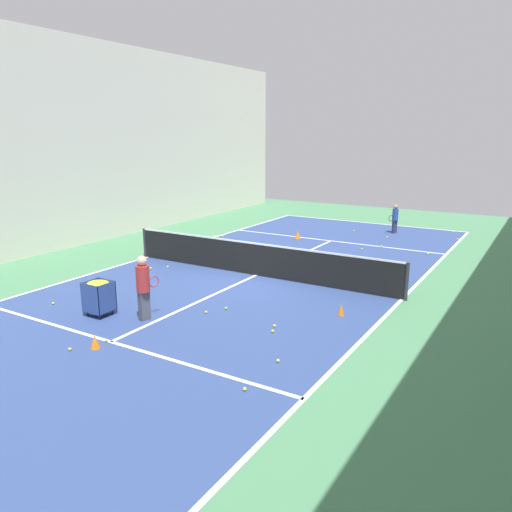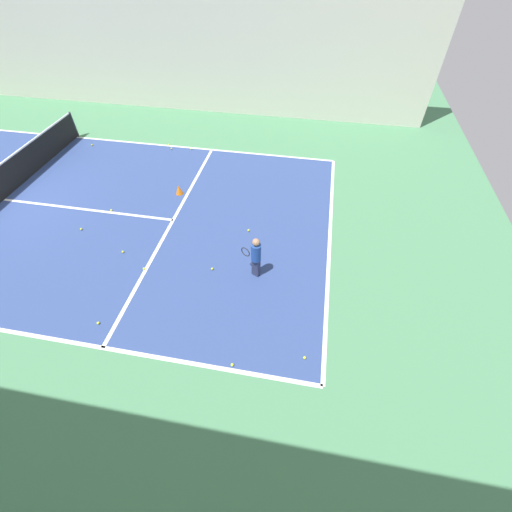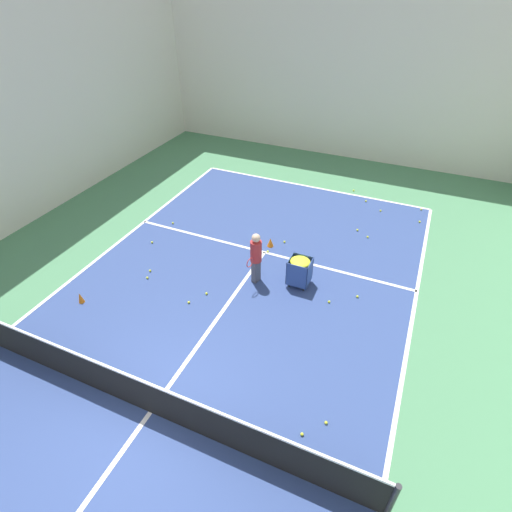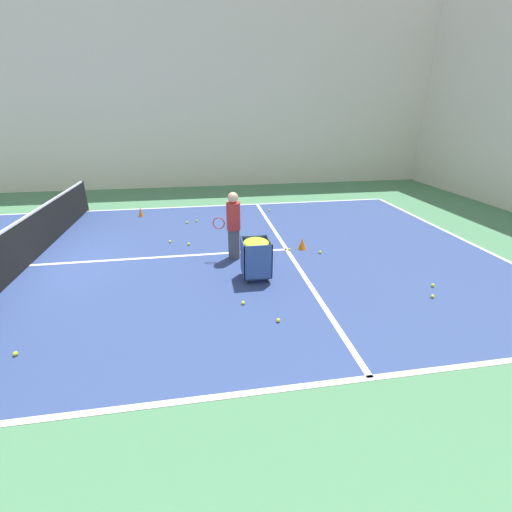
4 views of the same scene
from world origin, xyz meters
name	(u,v)px [view 1 (image 1 of 4)]	position (x,y,z in m)	size (l,w,h in m)	color
ground_plane	(256,275)	(0.00, 0.00, 0.00)	(33.52, 33.52, 0.00)	#477F56
court_playing_area	(256,275)	(0.00, 0.00, 0.00)	(9.27, 22.19, 0.00)	navy
line_baseline_near	(370,223)	(0.00, -11.09, 0.01)	(9.27, 0.10, 0.00)	white
line_sideline_left	(402,300)	(-4.64, 0.00, 0.01)	(0.10, 22.19, 0.00)	white
line_sideline_right	(148,257)	(4.64, 0.00, 0.01)	(0.10, 22.19, 0.00)	white
line_service_near	(331,241)	(0.00, -6.10, 0.01)	(9.27, 0.10, 0.00)	white
line_service_far	(111,342)	(0.00, 6.10, 0.01)	(9.27, 0.10, 0.00)	white
line_centre_service	(256,275)	(0.00, 0.00, 0.01)	(0.10, 12.20, 0.00)	white
hall_enclosure_right	(70,144)	(8.38, 0.00, 4.01)	(0.15, 29.82, 8.02)	silver
tennis_net	(256,259)	(0.00, 0.00, 0.55)	(9.57, 0.10, 1.06)	#2D2D33
player_near_baseline	(395,217)	(-1.80, -9.14, 0.75)	(0.35, 0.61, 1.30)	#2D3351
coach_at_net	(143,283)	(0.30, 4.72, 0.92)	(0.39, 0.68, 1.60)	#4C4C56
ball_cart	(98,291)	(1.49, 5.06, 0.63)	(0.61, 0.58, 0.89)	#2D478C
training_cone_0	(298,234)	(1.43, -5.83, 0.17)	(0.25, 0.25, 0.34)	orange
training_cone_1	(341,309)	(-3.67, 1.99, 0.16)	(0.16, 0.16, 0.32)	orange
training_cone_2	(95,342)	(0.03, 6.50, 0.15)	(0.21, 0.21, 0.29)	orange
tennis_ball_0	(458,239)	(-4.52, -9.11, 0.04)	(0.07, 0.07, 0.07)	yellow
tennis_ball_1	(387,237)	(-1.85, -7.92, 0.04)	(0.07, 0.07, 0.07)	yellow
tennis_ball_2	(382,246)	(-2.19, -6.06, 0.04)	(0.07, 0.07, 0.07)	yellow
tennis_ball_3	(307,250)	(0.08, -3.93, 0.04)	(0.07, 0.07, 0.07)	yellow
tennis_ball_4	(273,331)	(-2.75, 3.83, 0.04)	(0.07, 0.07, 0.07)	yellow
tennis_ball_5	(86,302)	(2.50, 4.66, 0.04)	(0.07, 0.07, 0.07)	yellow
tennis_ball_6	(428,254)	(-4.06, -5.69, 0.04)	(0.07, 0.07, 0.07)	yellow
tennis_ball_7	(168,267)	(3.01, 0.77, 0.04)	(0.07, 0.07, 0.07)	yellow
tennis_ball_8	(53,303)	(3.15, 5.17, 0.04)	(0.07, 0.07, 0.07)	yellow
tennis_ball_10	(106,340)	(0.09, 6.15, 0.04)	(0.07, 0.07, 0.07)	yellow
tennis_ball_11	(206,312)	(-0.71, 3.61, 0.04)	(0.07, 0.07, 0.07)	yellow
tennis_ball_12	(374,277)	(-3.33, -1.60, 0.04)	(0.07, 0.07, 0.07)	yellow
tennis_ball_13	(226,308)	(-0.98, 3.11, 0.04)	(0.07, 0.07, 0.07)	yellow
tennis_ball_15	(453,232)	(-4.07, -10.66, 0.04)	(0.07, 0.07, 0.07)	yellow
tennis_ball_17	(354,231)	(-0.09, -8.60, 0.04)	(0.07, 0.07, 0.07)	yellow
tennis_ball_18	(70,349)	(0.39, 6.86, 0.04)	(0.07, 0.07, 0.07)	yellow
tennis_ball_19	(327,256)	(-0.97, -3.45, 0.04)	(0.07, 0.07, 0.07)	yellow
tennis_ball_21	(278,361)	(-3.59, 5.10, 0.04)	(0.07, 0.07, 0.07)	yellow
tennis_ball_22	(214,236)	(4.68, -4.21, 0.04)	(0.07, 0.07, 0.07)	yellow
tennis_ball_23	(362,249)	(-1.67, -5.18, 0.04)	(0.07, 0.07, 0.07)	yellow
tennis_ball_24	(274,326)	(-2.63, 3.52, 0.04)	(0.07, 0.07, 0.07)	yellow
tennis_ball_25	(231,233)	(4.49, -5.26, 0.04)	(0.07, 0.07, 0.07)	yellow
tennis_ball_27	(245,389)	(-3.62, 6.38, 0.04)	(0.07, 0.07, 0.07)	yellow
tennis_ball_30	(151,268)	(3.38, 1.20, 0.04)	(0.07, 0.07, 0.07)	yellow
tennis_ball_31	(178,252)	(4.07, -1.03, 0.04)	(0.07, 0.07, 0.07)	yellow
tennis_ball_32	(223,236)	(4.37, -4.44, 0.04)	(0.07, 0.07, 0.07)	yellow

